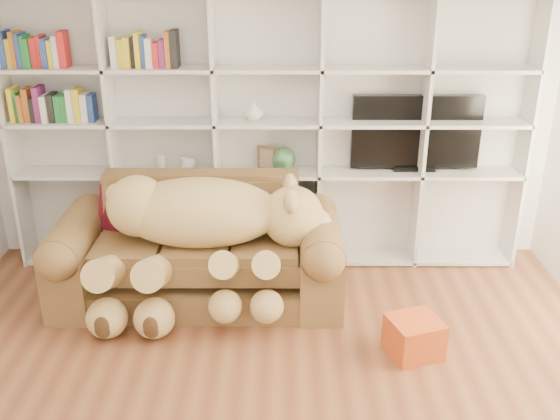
{
  "coord_description": "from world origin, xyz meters",
  "views": [
    {
      "loc": [
        0.12,
        -2.85,
        2.67
      ],
      "look_at": [
        0.1,
        1.63,
        0.77
      ],
      "focal_mm": 40.0,
      "sensor_mm": 36.0,
      "label": 1
    }
  ],
  "objects_px": {
    "sofa": "(199,255)",
    "tv": "(416,133)",
    "teddy_bear": "(201,229)",
    "gift_box": "(414,337)"
  },
  "relations": [
    {
      "from": "teddy_bear",
      "to": "gift_box",
      "type": "height_order",
      "value": "teddy_bear"
    },
    {
      "from": "gift_box",
      "to": "tv",
      "type": "height_order",
      "value": "tv"
    },
    {
      "from": "gift_box",
      "to": "tv",
      "type": "relative_size",
      "value": 0.31
    },
    {
      "from": "teddy_bear",
      "to": "tv",
      "type": "xyz_separation_m",
      "value": [
        1.78,
        0.89,
        0.51
      ]
    },
    {
      "from": "sofa",
      "to": "gift_box",
      "type": "xyz_separation_m",
      "value": [
        1.6,
        -0.82,
        -0.22
      ]
    },
    {
      "from": "teddy_bear",
      "to": "tv",
      "type": "distance_m",
      "value": 2.05
    },
    {
      "from": "sofa",
      "to": "teddy_bear",
      "type": "distance_m",
      "value": 0.38
    },
    {
      "from": "sofa",
      "to": "tv",
      "type": "bearing_deg",
      "value": 20.83
    },
    {
      "from": "gift_box",
      "to": "teddy_bear",
      "type": "bearing_deg",
      "value": 158.06
    },
    {
      "from": "teddy_bear",
      "to": "tv",
      "type": "height_order",
      "value": "tv"
    }
  ]
}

